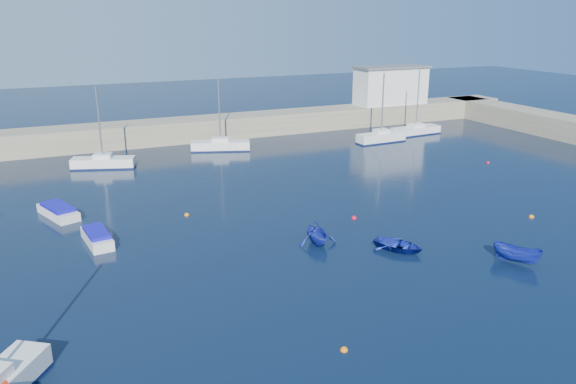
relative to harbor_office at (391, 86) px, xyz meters
name	(u,v)px	position (x,y,z in m)	size (l,w,h in m)	color
ground	(406,316)	(-30.00, -46.00, -5.10)	(220.00, 220.00, 0.00)	black
back_wall	(183,130)	(-30.00, 0.00, -3.80)	(96.00, 4.50, 2.60)	gray
right_arm	(540,122)	(14.00, -14.00, -3.80)	(4.50, 32.00, 2.60)	gray
harbor_office	(391,86)	(0.00, 0.00, 0.00)	(10.00, 4.00, 5.00)	silver
sailboat_5	(103,162)	(-40.50, -9.35, -4.52)	(6.37, 3.60, 8.12)	silver
sailboat_6	(221,145)	(-27.40, -6.90, -4.51)	(6.80, 3.90, 8.61)	silver
sailboat_7	(381,137)	(-8.47, -10.84, -4.46)	(6.23, 2.02, 8.21)	silver
sailboat_8	(416,130)	(-1.88, -8.81, -4.54)	(6.98, 2.47, 8.88)	silver
motorboat_1	(97,237)	(-43.33, -29.47, -4.65)	(1.82, 4.05, 0.96)	silver
motorboat_2	(58,211)	(-45.43, -22.72, -4.67)	(2.97, 4.68, 0.91)	silver
dinghy_center	(399,245)	(-25.43, -38.80, -4.76)	(2.36, 3.30, 0.68)	#16269B
dinghy_left	(317,233)	(-29.80, -35.64, -4.32)	(2.56, 2.97, 1.56)	#16269B
dinghy_right	(517,254)	(-19.87, -43.46, -4.52)	(1.13, 3.00, 1.16)	#16269B
buoy_0	(344,350)	(-34.42, -47.40, -5.10)	(0.38, 0.38, 0.38)	#D36B0B
buoy_1	(354,218)	(-25.01, -32.44, -5.10)	(0.42, 0.42, 0.42)	red
buoy_2	(531,217)	(-12.52, -37.77, -5.10)	(0.41, 0.41, 0.41)	#D36B0B
buoy_3	(187,215)	(-36.42, -26.53, -5.10)	(0.40, 0.40, 0.40)	#D36B0B
buoy_4	(488,163)	(-3.76, -23.81, -5.10)	(0.38, 0.38, 0.38)	red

